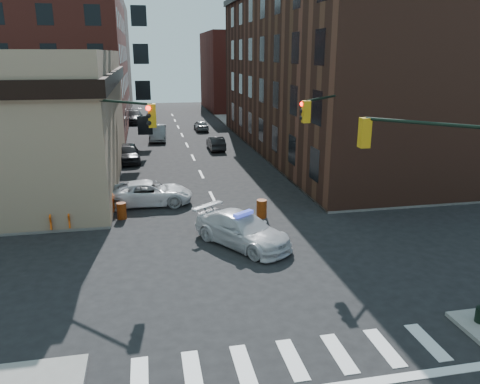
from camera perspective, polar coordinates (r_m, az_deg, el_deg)
name	(u,v)px	position (r m, az deg, el deg)	size (l,w,h in m)	color
ground	(245,264)	(20.67, 0.63, -8.74)	(140.00, 140.00, 0.00)	black
sidewalk_ne	(377,130)	(58.34, 16.35, 7.30)	(34.00, 54.50, 0.15)	gray
apartment_block	(4,23)	(60.14, -26.82, 17.94)	(25.00, 25.00, 24.00)	maroon
commercial_row_ne	(335,74)	(44.17, 11.46, 13.89)	(14.00, 34.00, 14.00)	#4A291D
filler_nw	(64,58)	(81.17, -20.70, 14.99)	(20.00, 18.00, 16.00)	brown
filler_ne	(255,71)	(78.39, 1.87, 14.52)	(16.00, 16.00, 12.00)	maroon
signal_pole_se	(464,190)	(16.71, 25.66, 0.26)	(5.40, 5.27, 8.00)	black
signal_pole_nw	(107,148)	(24.10, -15.88, 5.19)	(3.58, 3.67, 8.00)	black
signal_pole_ne	(330,140)	(25.94, 10.92, 6.30)	(3.67, 3.58, 8.00)	black
tree_ne_near	(265,110)	(46.02, 3.08, 9.90)	(3.00, 3.00, 4.85)	black
tree_ne_far	(248,102)	(53.76, 0.92, 10.89)	(3.00, 3.00, 4.85)	black
police_car	(242,230)	(22.31, 0.28, -4.63)	(2.15, 5.28, 1.53)	silver
pickup	(149,193)	(28.78, -11.01, -0.11)	(2.39, 5.18, 1.44)	silver
parked_car_wnear	(128,153)	(40.50, -13.46, 4.66)	(1.83, 4.56, 1.55)	black
parked_car_wfar	(158,133)	(50.09, -9.97, 7.11)	(1.68, 4.83, 1.59)	gray
parked_car_wdeep	(134,117)	(63.57, -12.83, 8.95)	(2.31, 5.69, 1.65)	black
parked_car_enear	(216,143)	(44.60, -2.96, 5.98)	(1.35, 3.87, 1.28)	black
parked_car_efar	(201,125)	(56.04, -4.76, 8.13)	(1.50, 3.74, 1.27)	gray
pedestrian_a	(102,201)	(26.61, -16.47, -1.11)	(0.66, 0.44, 1.82)	black
barrel_road	(262,209)	(26.09, 2.65, -2.06)	(0.57, 0.57, 1.01)	red
barrel_bank	(122,211)	(26.68, -14.23, -2.25)	(0.51, 0.51, 0.91)	red
barricade_nw_a	(104,204)	(27.64, -16.25, -1.36)	(1.30, 0.65, 0.98)	#C86409
barricade_nw_b	(60,220)	(25.76, -21.05, -3.23)	(1.19, 0.59, 0.89)	#CE3B09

